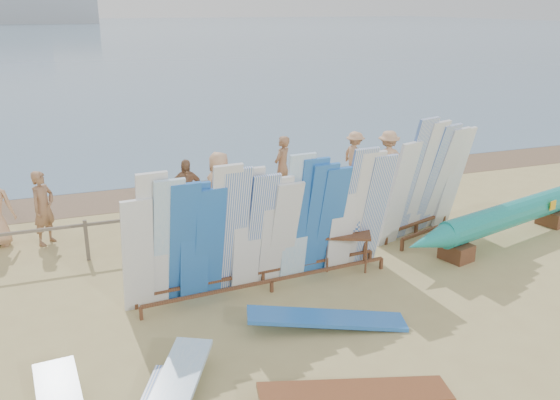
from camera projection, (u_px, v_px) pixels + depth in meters
name	position (u px, v px, depth m)	size (l,w,h in m)	color
ground	(214.00, 308.00, 10.69)	(160.00, 160.00, 0.00)	tan
ocean	(65.00, 31.00, 124.73)	(320.00, 240.00, 0.02)	slate
wet_sand_strip	(153.00, 194.00, 17.10)	(40.00, 2.60, 0.01)	brown
distant_ship	(13.00, 4.00, 165.46)	(45.00, 8.00, 14.00)	#999EA3
fence	(180.00, 221.00, 13.16)	(12.08, 0.08, 0.90)	#726556
main_surfboard_rack	(267.00, 229.00, 11.09)	(5.36, 1.12, 2.65)	brown
side_surfboard_rack	(428.00, 183.00, 13.56)	(2.64, 1.43, 2.95)	brown
outrigger_canoe	(510.00, 216.00, 13.52)	(6.60, 2.29, 0.95)	brown
vendor_table	(346.00, 249.00, 12.20)	(1.14, 1.00, 1.26)	brown
flat_board_d	(327.00, 327.00, 10.04)	(0.56, 2.70, 0.07)	blue
beach_chair_left	(192.00, 224.00, 14.09)	(0.60, 0.62, 0.82)	red
beach_chair_right	(260.00, 216.00, 14.61)	(0.56, 0.58, 0.84)	red
stroller	(254.00, 203.00, 14.87)	(0.67, 0.90, 1.16)	red
beachgoer_6	(220.00, 187.00, 14.76)	(0.87, 0.41, 1.77)	tan
beachgoer_9	(355.00, 156.00, 18.24)	(0.99, 0.41, 1.53)	tan
beachgoer_4	(186.00, 191.00, 14.72)	(0.94, 0.41, 1.61)	#8C6042
beachgoer_8	(395.00, 181.00, 15.55)	(0.77, 0.37, 1.58)	beige
beachgoer_1	(43.00, 208.00, 13.32)	(0.62, 0.34, 1.71)	#8C6042
beachgoer_extra_0	(388.00, 160.00, 17.39)	(1.12, 0.46, 1.74)	tan
beachgoer_7	(282.00, 166.00, 16.67)	(0.64, 0.35, 1.74)	#8C6042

